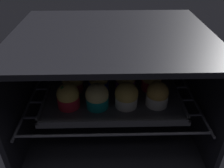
{
  "coord_description": "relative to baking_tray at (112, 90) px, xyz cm",
  "views": [
    {
      "loc": [
        -1.65,
        -43.01,
        59.93
      ],
      "look_at": [
        0.0,
        22.77,
        17.3
      ],
      "focal_mm": 37.55,
      "sensor_mm": 36.0,
      "label": 1
    }
  ],
  "objects": [
    {
      "name": "oven_cavity",
      "position": [
        0.0,
        3.48,
        2.33
      ],
      "size": [
        59.0,
        47.0,
        37.0
      ],
      "color": "black",
      "rests_on": "ground"
    },
    {
      "name": "oven_rack",
      "position": [
        0.0,
        -0.77,
        -1.07
      ],
      "size": [
        54.8,
        42.0,
        0.8
      ],
      "color": "#51515B",
      "rests_on": "oven_cavity"
    },
    {
      "name": "baking_tray",
      "position": [
        0.0,
        0.0,
        0.0
      ],
      "size": [
        43.47,
        34.63,
        2.2
      ],
      "color": "#4C4C51",
      "rests_on": "oven_rack"
    },
    {
      "name": "muffin_row0_col0",
      "position": [
        -13.36,
        -8.8,
        4.09
      ],
      "size": [
        6.75,
        6.75,
        7.82
      ],
      "color": "red",
      "rests_on": "baking_tray"
    },
    {
      "name": "muffin_row0_col1",
      "position": [
        -4.66,
        -9.22,
        4.19
      ],
      "size": [
        6.98,
        6.98,
        7.92
      ],
      "color": "#0C8C84",
      "rests_on": "baking_tray"
    },
    {
      "name": "muffin_row0_col2",
      "position": [
        4.1,
        -8.98,
        4.16
      ],
      "size": [
        7.1,
        7.1,
        8.01
      ],
      "color": "silver",
      "rests_on": "baking_tray"
    },
    {
      "name": "muffin_row0_col3",
      "position": [
        13.51,
        -8.58,
        4.13
      ],
      "size": [
        6.75,
        6.75,
        7.83
      ],
      "color": "silver",
      "rests_on": "baking_tray"
    },
    {
      "name": "muffin_row1_col0",
      "position": [
        -12.95,
        0.08,
        4.33
      ],
      "size": [
        7.33,
        7.33,
        8.22
      ],
      "color": "red",
      "rests_on": "baking_tray"
    },
    {
      "name": "muffin_row1_col1",
      "position": [
        -4.49,
        0.04,
        4.16
      ],
      "size": [
        6.81,
        6.81,
        7.98
      ],
      "color": "#1928B7",
      "rests_on": "baking_tray"
    },
    {
      "name": "muffin_row1_col2",
      "position": [
        4.5,
        0.14,
        4.34
      ],
      "size": [
        6.92,
        6.92,
        8.26
      ],
      "color": "#7A238C",
      "rests_on": "baking_tray"
    },
    {
      "name": "muffin_row1_col3",
      "position": [
        13.18,
        0.34,
        4.22
      ],
      "size": [
        6.88,
        6.88,
        8.02
      ],
      "color": "red",
      "rests_on": "baking_tray"
    },
    {
      "name": "muffin_row2_col0",
      "position": [
        -12.88,
        8.95,
        4.22
      ],
      "size": [
        6.75,
        6.75,
        8.32
      ],
      "color": "#1928B7",
      "rests_on": "baking_tray"
    },
    {
      "name": "muffin_row2_col1",
      "position": [
        -4.08,
        8.84,
        4.43
      ],
      "size": [
        7.08,
        7.08,
        8.35
      ],
      "color": "#1928B7",
      "rests_on": "baking_tray"
    },
    {
      "name": "muffin_row2_col2",
      "position": [
        4.27,
        9.2,
        4.12
      ],
      "size": [
        7.39,
        7.39,
        7.92
      ],
      "color": "#1928B7",
      "rests_on": "baking_tray"
    },
    {
      "name": "muffin_row2_col3",
      "position": [
        13.42,
        8.97,
        4.13
      ],
      "size": [
        6.85,
        6.85,
        7.88
      ],
      "color": "red",
      "rests_on": "baking_tray"
    }
  ]
}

